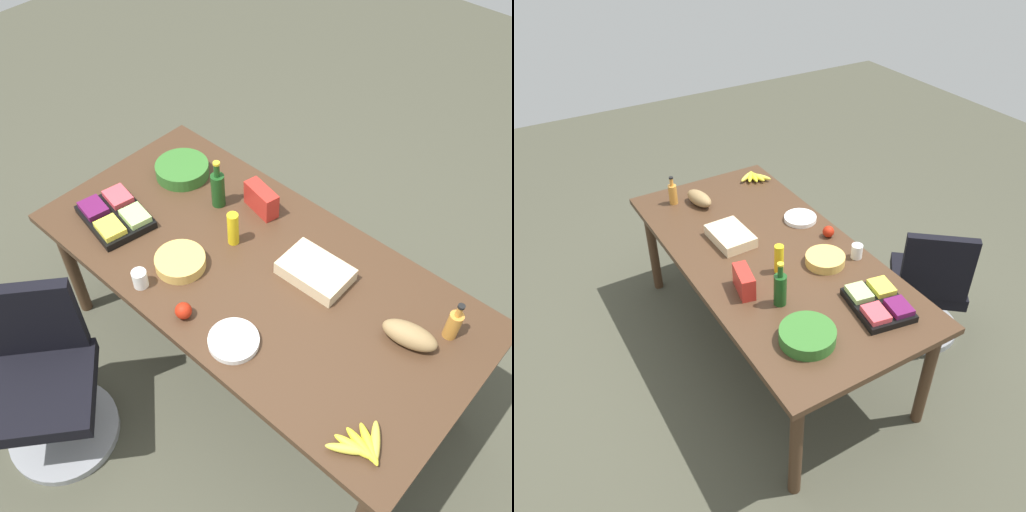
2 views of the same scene
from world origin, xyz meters
TOP-DOWN VIEW (x-y plane):
  - ground_plane at (0.00, 0.00)m, footprint 10.00×10.00m
  - conference_table at (0.00, 0.00)m, footprint 2.20×1.07m
  - office_chair at (0.45, 0.98)m, footprint 0.68×0.68m
  - chip_bowl at (0.26, 0.23)m, footprint 0.30×0.30m
  - sheet_cake at (-0.25, -0.15)m, footprint 0.33×0.23m
  - wine_bottle at (0.43, -0.19)m, footprint 0.09×0.09m
  - mustard_bottle at (0.19, -0.05)m, footprint 0.07×0.07m
  - salad_bowl at (0.75, -0.22)m, footprint 0.36×0.36m
  - bread_loaf at (-0.76, -0.13)m, footprint 0.26×0.16m
  - paper_cup at (0.31, 0.44)m, footprint 0.08×0.08m
  - chip_bag_red at (0.24, -0.31)m, footprint 0.21×0.12m
  - fruit_platter at (0.74, 0.25)m, footprint 0.40×0.34m
  - apple_red at (0.03, 0.42)m, footprint 0.09×0.09m
  - paper_plate_stack at (-0.22, 0.37)m, footprint 0.28×0.28m
  - dressing_bottle at (-0.88, -0.28)m, footprint 0.07×0.07m
  - banana_bunch at (-0.89, 0.39)m, footprint 0.21×0.23m

SIDE VIEW (x-z plane):
  - ground_plane at x=0.00m, z-range 0.00..0.00m
  - office_chair at x=0.45m, z-range -0.10..0.84m
  - conference_table at x=0.00m, z-range 0.32..1.12m
  - paper_plate_stack at x=-0.22m, z-range 0.80..0.83m
  - banana_bunch at x=-0.89m, z-range 0.80..0.84m
  - chip_bowl at x=0.26m, z-range 0.80..0.85m
  - fruit_platter at x=0.74m, z-range 0.79..0.86m
  - sheet_cake at x=-0.25m, z-range 0.80..0.87m
  - salad_bowl at x=0.75m, z-range 0.80..0.87m
  - apple_red at x=0.03m, z-range 0.80..0.87m
  - paper_cup at x=0.31m, z-range 0.80..0.89m
  - bread_loaf at x=-0.76m, z-range 0.80..0.90m
  - chip_bag_red at x=0.24m, z-range 0.80..0.94m
  - dressing_bottle at x=-0.88m, z-range 0.77..0.98m
  - mustard_bottle at x=0.19m, z-range 0.80..0.98m
  - wine_bottle at x=0.43m, z-range 0.76..1.04m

